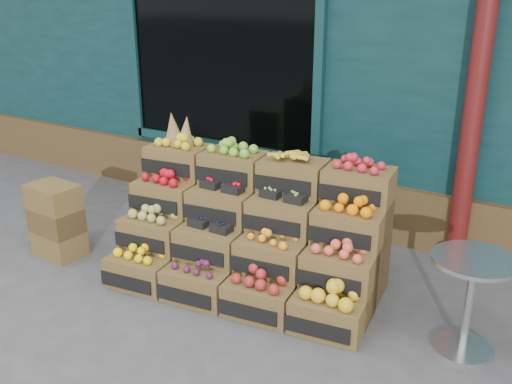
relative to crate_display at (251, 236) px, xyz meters
The scene contains 5 objects.
ground 0.85m from the crate_display, 70.65° to the right, with size 60.00×60.00×0.00m, color #47474A.
crate_display is the anchor object (origin of this frame).
spare_crates 1.96m from the crate_display, 164.04° to the right, with size 0.50×0.36×0.72m.
bistro_table 1.85m from the crate_display, ahead, with size 0.59×0.59×0.74m.
shopkeeper 2.54m from the crate_display, 125.51° to the left, with size 0.75×0.50×2.07m, color #144621.
Camera 1 is at (2.18, -3.12, 2.51)m, focal length 40.00 mm.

